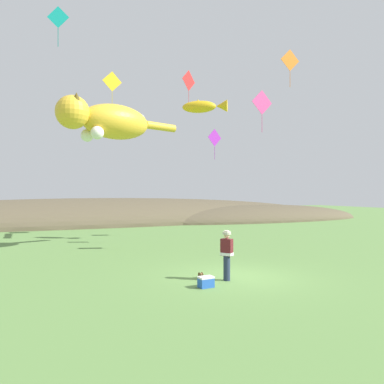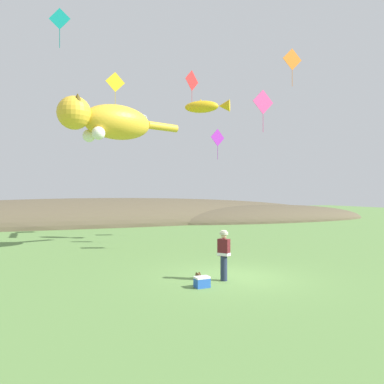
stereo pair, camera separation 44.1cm
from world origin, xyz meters
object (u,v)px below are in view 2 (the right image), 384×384
kite_diamond_violet (218,138)px  kite_diamond_gold (115,82)px  kite_diamond_pink (263,102)px  kite_diamond_teal (60,19)px  kite_fish_windsock (207,106)px  kite_spool (198,275)px  kite_diamond_red (192,81)px  kite_diamond_orange (292,60)px  festival_attendant (224,254)px  kite_giant_cat (109,121)px  kite_tube_streamer (138,122)px  picnic_cooler (202,282)px

kite_diamond_violet → kite_diamond_gold: size_ratio=0.95×
kite_diamond_pink → kite_diamond_teal: bearing=161.1°
kite_fish_windsock → kite_diamond_teal: bearing=-166.5°
kite_spool → kite_diamond_pink: 9.82m
kite_diamond_red → kite_diamond_orange: 7.93m
kite_diamond_pink → kite_diamond_teal: size_ratio=1.10×
kite_fish_windsock → kite_diamond_gold: kite_diamond_gold is taller
kite_diamond_orange → kite_diamond_teal: kite_diamond_teal is taller
kite_diamond_violet → kite_spool: bearing=-120.0°
festival_attendant → kite_spool: festival_attendant is taller
kite_giant_cat → kite_diamond_pink: kite_diamond_pink is taller
kite_tube_streamer → kite_diamond_pink: kite_diamond_pink is taller
festival_attendant → kite_giant_cat: 10.47m
picnic_cooler → kite_diamond_gold: 16.76m
kite_giant_cat → kite_diamond_orange: bearing=-17.4°
kite_tube_streamer → kite_diamond_orange: size_ratio=1.48×
festival_attendant → kite_diamond_orange: size_ratio=0.84×
festival_attendant → kite_diamond_orange: 12.93m
kite_diamond_violet → kite_diamond_teal: size_ratio=1.07×
kite_diamond_violet → kite_giant_cat: bearing=-159.7°
kite_giant_cat → kite_fish_windsock: bearing=12.8°
kite_fish_windsock → kite_diamond_violet: (1.52, 1.47, -1.70)m
kite_fish_windsock → kite_diamond_orange: bearing=-54.7°
kite_tube_streamer → kite_diamond_teal: size_ratio=1.60×
kite_spool → picnic_cooler: bearing=-108.1°
festival_attendant → kite_tube_streamer: kite_tube_streamer is taller
festival_attendant → kite_diamond_pink: kite_diamond_pink is taller
festival_attendant → picnic_cooler: 1.46m
picnic_cooler → kite_diamond_violet: 14.94m
kite_fish_windsock → kite_diamond_pink: size_ratio=1.31×
kite_diamond_pink → kite_diamond_violet: kite_diamond_pink is taller
kite_giant_cat → kite_diamond_orange: 10.66m
kite_diamond_orange → kite_diamond_gold: kite_diamond_orange is taller
kite_spool → kite_fish_windsock: kite_fish_windsock is taller
kite_diamond_red → kite_diamond_pink: size_ratio=1.10×
kite_diamond_red → kite_diamond_pink: kite_diamond_red is taller
kite_fish_windsock → kite_diamond_red: 3.77m
kite_giant_cat → festival_attendant: bearing=-72.5°
kite_tube_streamer → kite_diamond_orange: bearing=-47.6°
kite_diamond_violet → festival_attendant: bearing=-115.6°
kite_tube_streamer → kite_diamond_pink: (4.32, -8.43, -0.14)m
kite_diamond_teal → kite_spool: bearing=-57.1°
kite_diamond_red → kite_giant_cat: bearing=-146.8°
kite_diamond_teal → kite_diamond_red: bearing=28.9°
picnic_cooler → kite_diamond_violet: size_ratio=0.25×
kite_diamond_orange → kite_fish_windsock: bearing=125.3°
kite_fish_windsock → picnic_cooler: bearing=-115.7°
kite_spool → kite_diamond_teal: bearing=122.9°
kite_diamond_red → kite_diamond_violet: bearing=-46.4°
picnic_cooler → kite_diamond_pink: 10.52m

